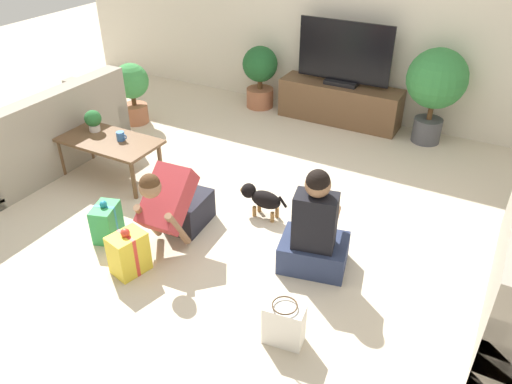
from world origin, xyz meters
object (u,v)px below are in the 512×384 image
sofa_left (41,138)px  mug (121,136)px  coffee_table (107,143)px  potted_plant_corner_left (132,89)px  gift_box_b (129,253)px  tabletop_plant (93,120)px  tv_console (339,103)px  person_kneeling (176,204)px  gift_box_a (107,222)px  tv (344,57)px  potted_plant_back_left (260,73)px  person_sitting (315,234)px  potted_plant_back_right (436,84)px  dog (261,198)px  gift_bag_a (284,324)px

sofa_left → mug: size_ratio=16.10×
coffee_table → potted_plant_corner_left: size_ratio=1.43×
gift_box_b → tabletop_plant: bearing=140.6°
tv_console → gift_box_b: tv_console is taller
potted_plant_corner_left → person_kneeling: (1.90, -1.69, -0.11)m
potted_plant_corner_left → gift_box_a: (1.38, -2.00, -0.29)m
tv → potted_plant_back_left: size_ratio=1.41×
mug → person_sitting: bearing=-9.2°
sofa_left → potted_plant_back_left: (1.29, 2.53, 0.17)m
person_kneeling → person_sitting: bearing=4.5°
tv_console → tv: tv is taller
gift_box_a → tabletop_plant: bearing=136.2°
sofa_left → potted_plant_corner_left: bearing=173.6°
potted_plant_back_right → dog: size_ratio=2.27×
sofa_left → gift_box_b: (1.99, -0.93, -0.12)m
gift_box_a → gift_box_b: size_ratio=0.91×
coffee_table → gift_box_b: size_ratio=2.66×
sofa_left → mug: (0.99, 0.17, 0.18)m
coffee_table → person_kneeling: bearing=-22.5°
tv_console → mug: bearing=-120.2°
sofa_left → mug: bearing=99.6°
person_kneeling → gift_box_b: bearing=-100.9°
potted_plant_back_right → gift_box_b: bearing=-113.7°
person_kneeling → person_sitting: 1.19m
tv → person_sitting: 2.94m
gift_box_b → gift_bag_a: size_ratio=1.23×
tv → potted_plant_back_right: 1.12m
sofa_left → dog: size_ratio=3.98×
gift_bag_a → tabletop_plant: (-2.75, 1.19, 0.40)m
potted_plant_back_right → mug: size_ratio=9.16×
tv_console → sofa_left: bearing=-132.9°
sofa_left → coffee_table: bearing=98.2°
tv_console → gift_bag_a: (0.96, -3.57, -0.09)m
gift_box_a → tv_console: bearing=75.2°
tv_console → gift_box_a: size_ratio=4.07×
tv_console → person_sitting: person_sitting is taller
person_kneeling → potted_plant_back_left: bearing=100.2°
tabletop_plant → person_sitting: bearing=-8.6°
tv_console → dog: size_ratio=3.13×
potted_plant_back_left → gift_bag_a: potted_plant_back_left is taller
tv_console → potted_plant_corner_left: 2.58m
tv_console → person_kneeling: person_kneeling is taller
gift_box_a → mug: (-0.54, 0.85, 0.32)m
tv_console → tv: (0.00, 0.00, 0.59)m
potted_plant_back_right → gift_box_b: (-1.52, -3.45, -0.53)m
tv_console → potted_plant_corner_left: (-2.25, -1.26, 0.20)m
person_sitting → tabletop_plant: 2.66m
person_kneeling → gift_bag_a: (1.31, -0.61, -0.18)m
gift_bag_a → gift_box_a: bearing=170.5°
person_kneeling → mug: (-1.06, 0.55, 0.15)m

